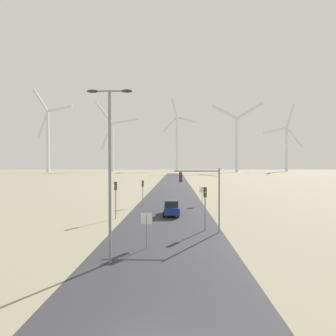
{
  "coord_description": "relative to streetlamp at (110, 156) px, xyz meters",
  "views": [
    {
      "loc": [
        0.78,
        -7.96,
        6.08
      ],
      "look_at": [
        0.0,
        18.92,
        5.71
      ],
      "focal_mm": 28.0,
      "sensor_mm": 36.0,
      "label": 1
    }
  ],
  "objects": [
    {
      "name": "stop_sign_near",
      "position": [
        1.94,
        2.83,
        -4.78
      ],
      "size": [
        0.81,
        0.07,
        2.58
      ],
      "color": "gray",
      "rests_on": "ground"
    },
    {
      "name": "streetlamp",
      "position": [
        0.0,
        0.0,
        0.0
      ],
      "size": [
        2.81,
        0.32,
        10.66
      ],
      "color": "gray",
      "rests_on": "ground"
    },
    {
      "name": "car_approaching",
      "position": [
        3.52,
        15.24,
        -5.67
      ],
      "size": [
        1.99,
        4.18,
        1.83
      ],
      "color": "navy",
      "rests_on": "ground"
    },
    {
      "name": "traffic_light_post_near_right",
      "position": [
        6.75,
        8.14,
        -3.67
      ],
      "size": [
        0.28,
        0.34,
        3.97
      ],
      "color": "gray",
      "rests_on": "ground"
    },
    {
      "name": "traffic_light_post_near_left",
      "position": [
        -2.64,
        12.95,
        -3.56
      ],
      "size": [
        0.28,
        0.34,
        4.14
      ],
      "color": "gray",
      "rests_on": "ground"
    },
    {
      "name": "wind_turbine_left",
      "position": [
        -50.07,
        204.59,
        19.69
      ],
      "size": [
        38.98,
        3.71,
        60.1
      ],
      "color": "silver",
      "rests_on": "ground"
    },
    {
      "name": "traffic_light_post_mid_left",
      "position": [
        -0.79,
        22.25,
        -3.86
      ],
      "size": [
        0.28,
        0.34,
        3.71
      ],
      "color": "gray",
      "rests_on": "ground"
    },
    {
      "name": "traffic_light_mast_overhead",
      "position": [
        6.49,
        7.45,
        -2.51
      ],
      "size": [
        4.11,
        0.34,
        5.74
      ],
      "color": "gray",
      "rests_on": "ground"
    },
    {
      "name": "wind_turbine_center",
      "position": [
        5.2,
        217.62,
        22.64
      ],
      "size": [
        30.32,
        3.29,
        65.42
      ],
      "color": "silver",
      "rests_on": "ground"
    },
    {
      "name": "wind_turbine_right",
      "position": [
        51.12,
        187.45,
        19.73
      ],
      "size": [
        37.82,
        6.45,
        53.03
      ],
      "color": "silver",
      "rests_on": "ground"
    },
    {
      "name": "wind_turbine_far_right",
      "position": [
        102.45,
        219.27,
        18.24
      ],
      "size": [
        38.04,
        6.99,
        60.38
      ],
      "color": "silver",
      "rests_on": "ground"
    },
    {
      "name": "stop_sign_far",
      "position": [
        7.98,
        23.1,
        -4.7
      ],
      "size": [
        0.81,
        0.07,
        2.7
      ],
      "color": "gray",
      "rests_on": "ground"
    },
    {
      "name": "wind_turbine_far_left",
      "position": [
        -96.37,
        186.73,
        23.22
      ],
      "size": [
        35.76,
        10.04,
        66.52
      ],
      "color": "silver",
      "rests_on": "ground"
    },
    {
      "name": "road_surface",
      "position": [
        3.25,
        40.02,
        -6.58
      ],
      "size": [
        10.0,
        240.0,
        0.01
      ],
      "color": "#2D2D33",
      "rests_on": "ground"
    }
  ]
}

